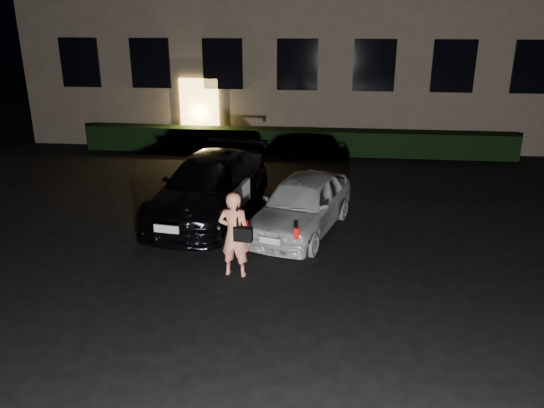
# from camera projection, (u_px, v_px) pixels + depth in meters

# --- Properties ---
(ground) EXTENTS (80.00, 80.00, 0.00)m
(ground) POSITION_uv_depth(u_px,v_px,m) (252.00, 306.00, 8.92)
(ground) COLOR black
(ground) RESTS_ON ground
(hedge) EXTENTS (15.00, 0.70, 0.85)m
(hedge) POSITION_uv_depth(u_px,v_px,m) (295.00, 141.00, 18.60)
(hedge) COLOR black
(hedge) RESTS_ON ground
(sedan) EXTENTS (2.60, 5.14, 1.42)m
(sedan) POSITION_uv_depth(u_px,v_px,m) (210.00, 187.00, 12.78)
(sedan) COLOR black
(sedan) RESTS_ON ground
(hatch) EXTENTS (2.51, 4.02, 1.27)m
(hatch) POSITION_uv_depth(u_px,v_px,m) (302.00, 204.00, 11.83)
(hatch) COLOR silver
(hatch) RESTS_ON ground
(man) EXTENTS (0.69, 0.45, 1.65)m
(man) POSITION_uv_depth(u_px,v_px,m) (234.00, 234.00, 9.73)
(man) COLOR #FF9972
(man) RESTS_ON ground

